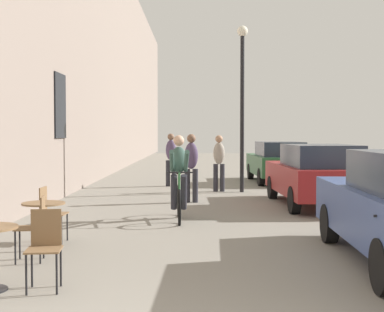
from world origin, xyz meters
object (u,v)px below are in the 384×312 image
Objects in this scene: pedestrian_far at (171,156)px; parked_car_second at (316,174)px; cafe_chair_mid_toward_street at (35,224)px; pedestrian_mid at (219,160)px; cafe_table_mid at (44,216)px; cafe_chair_mid_toward_wall at (50,210)px; cafe_chair_near_toward_wall at (45,243)px; street_lamp at (242,87)px; parked_car_third at (278,161)px; cyclist_on_bicycle at (179,180)px; pedestrian_near at (191,164)px.

parked_car_second is (3.71, -4.84, -0.21)m from pedestrian_far.
cafe_chair_mid_toward_street is 0.53× the size of pedestrian_mid.
cafe_table_mid is 7.18m from parked_car_second.
cafe_chair_mid_toward_wall is 0.53× the size of pedestrian_mid.
pedestrian_mid is at bearing 76.84° from cafe_chair_near_toward_wall.
cafe_table_mid is 0.68m from cafe_chair_mid_toward_street.
pedestrian_mid is at bearing 167.34° from street_lamp.
cafe_chair_near_toward_wall is 0.51× the size of pedestrian_far.
cafe_chair_mid_toward_wall is (-0.15, 1.30, 0.00)m from cafe_chair_mid_toward_street.
cafe_chair_near_toward_wall is at bearing -76.05° from cafe_chair_mid_toward_wall.
cafe_chair_mid_toward_wall is 9.36m from pedestrian_far.
parked_car_third reaches higher than cafe_table_mid.
street_lamp is (0.67, -0.15, 2.16)m from pedestrian_mid.
pedestrian_mid reaches higher than cafe_table_mid.
cyclist_on_bicycle is 8.89m from parked_car_third.
street_lamp is at bearing 58.49° from pedestrian_near.
cyclist_on_bicycle reaches higher than cafe_chair_near_toward_wall.
pedestrian_far is 0.41× the size of parked_car_second.
street_lamp is at bearing 65.74° from cafe_table_mid.
pedestrian_far reaches higher than cafe_chair_mid_toward_wall.
parked_car_second is at bearing -55.78° from pedestrian_mid.
pedestrian_far is at bearing 85.77° from cafe_chair_near_toward_wall.
pedestrian_mid is 3.72m from parked_car_third.
parked_car_third is at bearing 53.67° from pedestrian_mid.
street_lamp is (1.71, 5.14, 2.30)m from cyclist_on_bicycle.
cafe_chair_mid_toward_street is 4.07m from cyclist_on_bicycle.
pedestrian_far reaches higher than pedestrian_mid.
cafe_chair_mid_toward_street is 1.00× the size of cafe_chair_mid_toward_wall.
cyclist_on_bicycle is 3.83m from parked_car_second.
parked_car_second is at bearing 56.78° from cafe_chair_near_toward_wall.
pedestrian_far reaches higher than cafe_chair_near_toward_wall.
street_lamp is at bearing 71.59° from cyclist_on_bicycle.
pedestrian_mid is 3.90m from parked_car_second.
cafe_chair_mid_toward_wall is 0.18× the size of street_lamp.
pedestrian_near is at bearing 71.82° from cafe_chair_mid_toward_street.
pedestrian_near reaches higher than cafe_table_mid.
cyclist_on_bicycle is (2.00, 2.32, 0.29)m from cafe_chair_mid_toward_wall.
pedestrian_near reaches higher than parked_car_second.
cafe_table_mid is at bearing -123.29° from cyclist_on_bicycle.
pedestrian_far is at bearing 80.62° from cafe_chair_mid_toward_wall.
parked_car_second is at bearing 48.20° from cafe_chair_mid_toward_street.
cyclist_on_bicycle is 0.36× the size of street_lamp.
pedestrian_near is 0.35× the size of street_lamp.
street_lamp is at bearing -12.66° from pedestrian_mid.
cyclist_on_bicycle is 5.39m from pedestrian_mid.
pedestrian_mid is (2.39, 10.22, 0.43)m from cafe_chair_near_toward_wall.
cafe_chair_mid_toward_wall is at bearing -140.03° from parked_car_second.
cafe_chair_mid_toward_street is 12.94m from parked_car_third.
street_lamp is 4.22m from parked_car_third.
cyclist_on_bicycle reaches higher than parked_car_second.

